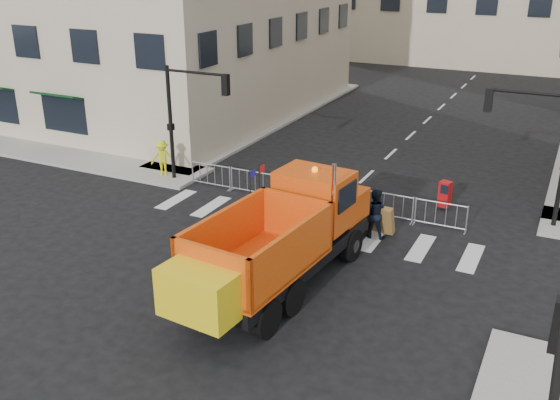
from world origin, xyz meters
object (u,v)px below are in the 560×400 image
at_px(worker, 162,158).
at_px(cop_b, 374,213).
at_px(newspaper_box, 445,194).
at_px(cop_a, 318,215).
at_px(plow_truck, 279,238).
at_px(cop_c, 345,219).

bearing_deg(worker, cop_b, -37.80).
height_order(cop_b, newspaper_box, cop_b).
bearing_deg(newspaper_box, cop_a, -113.90).
relative_size(plow_truck, worker, 6.14).
distance_m(plow_truck, cop_c, 4.44).
bearing_deg(newspaper_box, cop_b, -102.06).
distance_m(plow_truck, cop_b, 5.30).
bearing_deg(cop_b, worker, -16.15).
bearing_deg(worker, cop_a, -45.57).
height_order(cop_b, cop_c, cop_b).
relative_size(plow_truck, cop_c, 6.29).
bearing_deg(cop_c, cop_b, 171.41).
xyz_separation_m(cop_c, newspaper_box, (2.70, 4.59, -0.13)).
height_order(plow_truck, cop_c, plow_truck).
xyz_separation_m(cop_a, worker, (-9.21, 2.90, 0.07)).
bearing_deg(worker, plow_truck, -63.93).
relative_size(cop_b, cop_c, 1.16).
height_order(plow_truck, worker, plow_truck).
xyz_separation_m(plow_truck, cop_a, (-0.36, 4.01, -0.84)).
distance_m(cop_c, newspaper_box, 5.33).
bearing_deg(plow_truck, cop_a, 10.61).
xyz_separation_m(cop_b, cop_c, (-0.90, -0.72, -0.14)).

